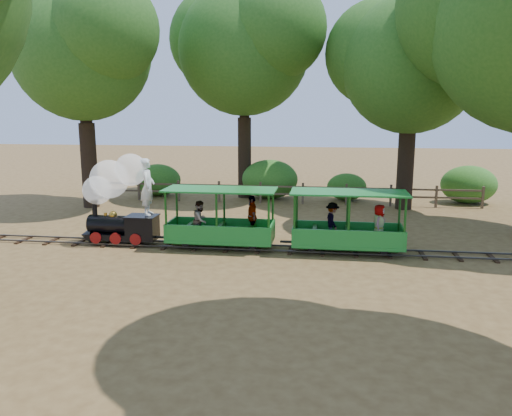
# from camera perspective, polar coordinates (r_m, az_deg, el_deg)

# --- Properties ---
(ground) EXTENTS (90.00, 90.00, 0.00)m
(ground) POSITION_cam_1_polar(r_m,az_deg,el_deg) (15.80, 0.33, -4.77)
(ground) COLOR olive
(ground) RESTS_ON ground
(track) EXTENTS (22.00, 1.00, 0.10)m
(track) POSITION_cam_1_polar(r_m,az_deg,el_deg) (15.78, 0.33, -4.53)
(track) COLOR #3F3D3A
(track) RESTS_ON ground
(locomotive) EXTENTS (2.64, 1.24, 3.03)m
(locomotive) POSITION_cam_1_polar(r_m,az_deg,el_deg) (16.74, -15.52, 1.74)
(locomotive) COLOR black
(locomotive) RESTS_ON ground
(carriage_front) EXTENTS (3.49, 1.43, 1.82)m
(carriage_front) POSITION_cam_1_polar(r_m,az_deg,el_deg) (15.76, -3.82, -1.82)
(carriage_front) COLOR #1B7F2B
(carriage_front) RESTS_ON track
(carriage_rear) EXTENTS (3.49, 1.43, 1.82)m
(carriage_rear) POSITION_cam_1_polar(r_m,az_deg,el_deg) (15.52, 10.58, -2.26)
(carriage_rear) COLOR #1B7F2B
(carriage_rear) RESTS_ON track
(oak_nw) EXTENTS (7.40, 6.51, 9.76)m
(oak_nw) POSITION_cam_1_polar(r_m,az_deg,el_deg) (23.78, -19.31, 17.22)
(oak_nw) COLOR #2D2116
(oak_nw) RESTS_ON ground
(oak_nc) EXTENTS (7.86, 6.91, 10.32)m
(oak_nc) POSITION_cam_1_polar(r_m,az_deg,el_deg) (25.17, -1.42, 18.35)
(oak_nc) COLOR #2D2116
(oak_nc) RESTS_ON ground
(oak_ne) EXTENTS (7.29, 6.42, 9.14)m
(oak_ne) POSITION_cam_1_polar(r_m,az_deg,el_deg) (23.00, 17.27, 16.10)
(oak_ne) COLOR #2D2116
(oak_ne) RESTS_ON ground
(fence) EXTENTS (18.10, 0.10, 1.00)m
(fence) POSITION_cam_1_polar(r_m,az_deg,el_deg) (23.45, 2.94, 1.92)
(fence) COLOR brown
(fence) RESTS_ON ground
(shrub_west) EXTENTS (2.34, 1.80, 1.62)m
(shrub_west) POSITION_cam_1_polar(r_m,az_deg,el_deg) (26.03, -11.14, 3.16)
(shrub_west) COLOR #2D6B1E
(shrub_west) RESTS_ON ground
(shrub_mid_w) EXTENTS (2.78, 2.14, 1.93)m
(shrub_mid_w) POSITION_cam_1_polar(r_m,az_deg,el_deg) (24.74, 1.58, 3.31)
(shrub_mid_w) COLOR #2D6B1E
(shrub_mid_w) RESTS_ON ground
(shrub_mid_e) EXTENTS (1.90, 1.46, 1.32)m
(shrub_mid_e) POSITION_cam_1_polar(r_m,az_deg,el_deg) (24.65, 10.32, 2.40)
(shrub_mid_e) COLOR #2D6B1E
(shrub_mid_e) RESTS_ON ground
(shrub_east) EXTENTS (2.57, 1.98, 1.78)m
(shrub_east) POSITION_cam_1_polar(r_m,az_deg,el_deg) (25.49, 23.13, 2.49)
(shrub_east) COLOR #2D6B1E
(shrub_east) RESTS_ON ground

